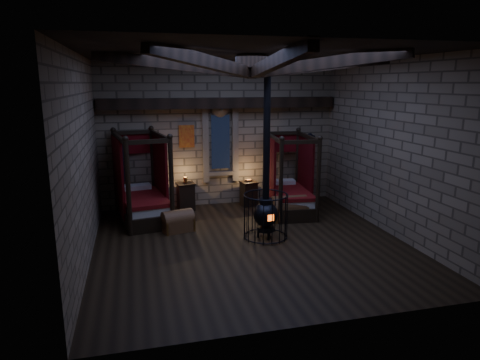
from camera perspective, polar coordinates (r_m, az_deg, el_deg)
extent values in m
cube|color=black|center=(9.95, 1.46, -8.48)|extent=(7.00, 7.00, 0.01)
cube|color=#847054|center=(12.77, -2.67, 6.00)|extent=(7.00, 0.02, 4.20)
cube|color=#847054|center=(6.16, 10.23, -1.62)|extent=(7.00, 0.02, 4.20)
cube|color=#847054|center=(9.12, -20.19, 2.47)|extent=(0.02, 7.00, 4.20)
cube|color=#847054|center=(10.86, 19.68, 4.05)|extent=(0.02, 7.00, 4.20)
cube|color=black|center=(9.29, 1.62, 16.43)|extent=(7.00, 7.00, 0.01)
cube|color=black|center=(12.52, -2.55, 10.22)|extent=(6.86, 0.35, 0.30)
cylinder|color=black|center=(9.28, 1.61, 15.50)|extent=(0.70, 0.70, 0.25)
cube|color=black|center=(12.75, -2.62, 5.08)|extent=(0.55, 0.04, 1.60)
cube|color=maroon|center=(12.58, -7.13, 5.80)|extent=(0.45, 0.03, 0.65)
cube|color=black|center=(12.47, -15.22, 2.37)|extent=(0.30, 0.10, 1.15)
cube|color=black|center=(13.54, 9.21, 3.45)|extent=(0.30, 0.10, 1.15)
cube|color=black|center=(11.80, -12.71, -4.38)|extent=(1.48, 2.35, 0.38)
cube|color=beige|center=(11.72, -12.78, -3.00)|extent=(1.33, 2.16, 0.23)
cube|color=maroon|center=(11.68, -12.81, -2.31)|extent=(1.40, 2.21, 0.11)
cube|color=beige|center=(12.42, -13.54, -0.95)|extent=(0.79, 0.49, 0.15)
cube|color=#570709|center=(12.47, -14.06, 4.74)|extent=(1.15, 0.24, 0.58)
cylinder|color=black|center=(10.46, -14.68, -1.20)|extent=(0.12, 0.12, 2.31)
cylinder|color=black|center=(12.50, -16.22, 0.96)|extent=(0.12, 0.12, 2.31)
cylinder|color=black|center=(10.66, -9.10, -0.67)|extent=(0.12, 0.12, 2.31)
cylinder|color=black|center=(12.67, -11.51, 1.37)|extent=(0.12, 0.12, 2.31)
cube|color=#570709|center=(11.77, -15.90, 0.53)|extent=(0.32, 1.57, 2.05)
cube|color=#570709|center=(11.96, -10.62, 0.99)|extent=(0.32, 1.57, 2.05)
cube|color=black|center=(12.34, 6.55, -3.43)|extent=(1.28, 2.18, 0.36)
cube|color=beige|center=(12.26, 6.58, -2.17)|extent=(1.15, 2.01, 0.22)
cube|color=maroon|center=(12.23, 6.60, -1.54)|extent=(1.21, 2.05, 0.10)
cube|color=beige|center=(12.92, 5.75, -0.28)|extent=(0.73, 0.42, 0.14)
cube|color=#570709|center=(12.97, 5.58, 4.95)|extent=(1.10, 0.16, 0.55)
cylinder|color=black|center=(11.04, 5.47, -0.40)|extent=(0.11, 0.11, 2.20)
cylinder|color=black|center=(12.95, 3.39, 1.61)|extent=(0.11, 0.11, 2.20)
cylinder|color=black|center=(11.32, 10.40, -0.22)|extent=(0.11, 0.11, 2.20)
cylinder|color=black|center=(13.19, 7.65, 1.72)|extent=(0.11, 0.11, 2.20)
cube|color=#570709|center=(12.26, 3.91, 1.20)|extent=(0.21, 1.50, 1.95)
cube|color=#570709|center=(12.53, 8.66, 1.33)|extent=(0.21, 1.50, 1.95)
cube|color=brown|center=(10.82, -8.28, -5.95)|extent=(0.85, 0.64, 0.31)
cylinder|color=brown|center=(10.77, -8.30, -5.16)|extent=(0.85, 0.64, 0.46)
cube|color=olive|center=(10.72, -10.04, -6.21)|extent=(0.17, 0.48, 0.33)
cube|color=olive|center=(10.94, -6.55, -5.69)|extent=(0.17, 0.48, 0.33)
cube|color=brown|center=(11.64, 6.57, -4.37)|extent=(0.95, 0.61, 0.39)
cylinder|color=brown|center=(11.58, 6.60, -3.46)|extent=(0.95, 0.61, 0.57)
cube|color=olive|center=(11.52, 4.53, -4.51)|extent=(0.08, 0.59, 0.41)
cube|color=olive|center=(11.77, 8.57, -4.23)|extent=(0.08, 0.59, 0.41)
cube|color=black|center=(12.49, -7.23, -2.28)|extent=(0.50, 0.48, 0.76)
cube|color=black|center=(12.40, -7.29, -0.48)|extent=(0.55, 0.53, 0.04)
cylinder|color=olive|center=(12.37, -7.30, 0.01)|extent=(0.11, 0.11, 0.17)
cube|color=black|center=(12.84, 1.16, -1.92)|extent=(0.49, 0.47, 0.70)
cube|color=black|center=(12.75, 1.16, -0.31)|extent=(0.53, 0.52, 0.04)
cube|color=brown|center=(12.73, 1.17, -0.04)|extent=(0.20, 0.16, 0.05)
cylinder|color=black|center=(10.25, 3.41, -6.47)|extent=(0.42, 0.42, 0.11)
sphere|color=black|center=(10.14, 3.43, -4.60)|extent=(0.59, 0.59, 0.59)
cylinder|color=black|center=(10.05, 3.46, -2.87)|extent=(0.30, 0.30, 0.15)
cube|color=#FF5914|center=(9.89, 4.13, -5.06)|extent=(0.15, 0.04, 0.15)
cylinder|color=black|center=(9.74, 3.58, 6.23)|extent=(0.16, 0.16, 3.10)
torus|color=black|center=(10.32, 3.39, -7.47)|extent=(1.05, 1.05, 0.03)
torus|color=black|center=(10.01, 3.47, -2.00)|extent=(1.05, 1.05, 0.03)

